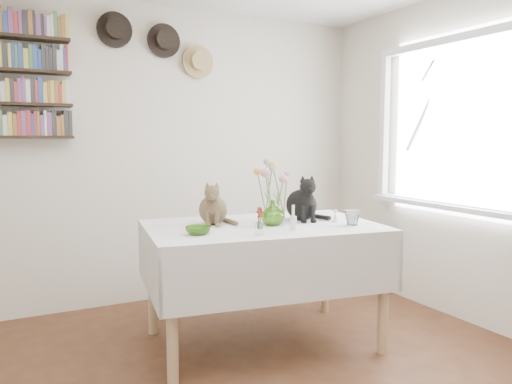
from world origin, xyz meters
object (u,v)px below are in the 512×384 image
dining_table (262,254)px  flower_vase (273,213)px  black_cat (301,197)px  tabby_cat (213,202)px

dining_table → flower_vase: (0.05, -0.05, 0.28)m
dining_table → flower_vase: bearing=-47.7°
black_cat → flower_vase: size_ratio=1.98×
black_cat → tabby_cat: bearing=-179.8°
tabby_cat → black_cat: black_cat is taller
tabby_cat → dining_table: bearing=-7.2°
black_cat → dining_table: bearing=-159.8°
tabby_cat → black_cat: size_ratio=0.90×
tabby_cat → flower_vase: bearing=-10.0°
tabby_cat → flower_vase: size_ratio=1.79×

